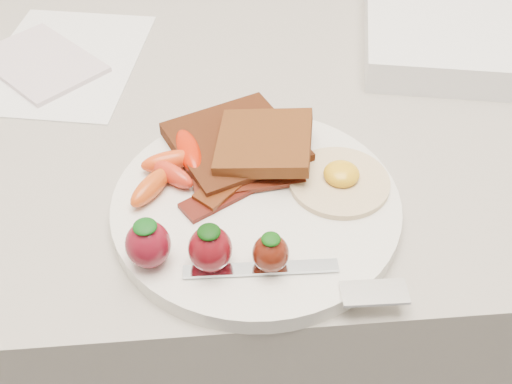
{
  "coord_description": "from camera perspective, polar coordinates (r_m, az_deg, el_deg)",
  "views": [
    {
      "loc": [
        -0.05,
        1.11,
        1.34
      ],
      "look_at": [
        -0.01,
        1.53,
        0.93
      ],
      "focal_mm": 45.0,
      "sensor_mm": 36.0,
      "label": 1
    }
  ],
  "objects": [
    {
      "name": "fried_egg",
      "position": [
        0.61,
        7.46,
        1.1
      ],
      "size": [
        0.11,
        0.11,
        0.02
      ],
      "color": "#F7EEC9",
      "rests_on": "plate"
    },
    {
      "name": "plate",
      "position": [
        0.6,
        0.0,
        -1.29
      ],
      "size": [
        0.27,
        0.27,
        0.02
      ],
      "primitive_type": "cylinder",
      "color": "white",
      "rests_on": "counter"
    },
    {
      "name": "counter",
      "position": [
        1.07,
        -0.07,
        -12.07
      ],
      "size": [
        2.0,
        0.6,
        0.9
      ],
      "primitive_type": "cube",
      "color": "gray",
      "rests_on": "ground"
    },
    {
      "name": "baby_carrots",
      "position": [
        0.62,
        -7.46,
        2.29
      ],
      "size": [
        0.08,
        0.11,
        0.02
      ],
      "color": "#DA4113",
      "rests_on": "plate"
    },
    {
      "name": "toast_upper",
      "position": [
        0.63,
        0.74,
        4.44
      ],
      "size": [
        0.11,
        0.11,
        0.02
      ],
      "primitive_type": "cube",
      "rotation": [
        0.0,
        -0.1,
        -0.19
      ],
      "color": "#33200C",
      "rests_on": "toast_lower"
    },
    {
      "name": "notepad",
      "position": [
        0.84,
        -18.62,
        10.87
      ],
      "size": [
        0.18,
        0.18,
        0.01
      ],
      "primitive_type": "cube",
      "rotation": [
        0.0,
        0.0,
        0.72
      ],
      "color": "silver",
      "rests_on": "paper_sheet"
    },
    {
      "name": "bacon_strips",
      "position": [
        0.61,
        -1.38,
        0.92
      ],
      "size": [
        0.12,
        0.1,
        0.01
      ],
      "color": "#400F0A",
      "rests_on": "plate"
    },
    {
      "name": "strawberries",
      "position": [
        0.53,
        -5.2,
        -4.92
      ],
      "size": [
        0.13,
        0.05,
        0.05
      ],
      "color": "maroon",
      "rests_on": "plate"
    },
    {
      "name": "fork",
      "position": [
        0.53,
        4.97,
        -7.74
      ],
      "size": [
        0.18,
        0.05,
        0.0
      ],
      "color": "silver",
      "rests_on": "plate"
    },
    {
      "name": "paper_sheet",
      "position": [
        0.85,
        -16.64,
        11.09
      ],
      "size": [
        0.22,
        0.27,
        0.0
      ],
      "primitive_type": "cube",
      "rotation": [
        0.0,
        0.0,
        -0.2
      ],
      "color": "white",
      "rests_on": "counter"
    },
    {
      "name": "appliance",
      "position": [
        0.87,
        19.02,
        12.98
      ],
      "size": [
        0.31,
        0.27,
        0.04
      ],
      "primitive_type": "cube",
      "rotation": [
        0.0,
        0.0,
        -0.2
      ],
      "color": "white",
      "rests_on": "counter"
    },
    {
      "name": "toast_lower",
      "position": [
        0.65,
        -1.86,
        4.32
      ],
      "size": [
        0.15,
        0.15,
        0.01
      ],
      "primitive_type": "cube",
      "rotation": [
        0.0,
        0.0,
        0.4
      ],
      "color": "black",
      "rests_on": "plate"
    }
  ]
}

